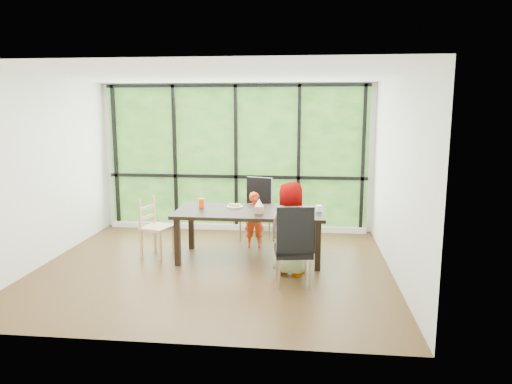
# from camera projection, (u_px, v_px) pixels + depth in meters

# --- Properties ---
(ground) EXTENTS (5.00, 5.00, 0.00)m
(ground) POSITION_uv_depth(u_px,v_px,m) (214.00, 267.00, 6.83)
(ground) COLOR black
(ground) RESTS_ON ground
(back_wall) EXTENTS (5.00, 0.00, 5.00)m
(back_wall) POSITION_uv_depth(u_px,v_px,m) (236.00, 158.00, 8.80)
(back_wall) COLOR silver
(back_wall) RESTS_ON ground
(foliage_backdrop) EXTENTS (4.80, 0.02, 2.65)m
(foliage_backdrop) POSITION_uv_depth(u_px,v_px,m) (236.00, 158.00, 8.78)
(foliage_backdrop) COLOR #224A19
(foliage_backdrop) RESTS_ON back_wall
(window_mullions) EXTENTS (4.80, 0.06, 2.65)m
(window_mullions) POSITION_uv_depth(u_px,v_px,m) (236.00, 158.00, 8.74)
(window_mullions) COLOR black
(window_mullions) RESTS_ON back_wall
(window_sill) EXTENTS (4.80, 0.12, 0.10)m
(window_sill) POSITION_uv_depth(u_px,v_px,m) (236.00, 227.00, 8.93)
(window_sill) COLOR silver
(window_sill) RESTS_ON ground
(dining_table) EXTENTS (2.30, 1.24, 0.75)m
(dining_table) POSITION_uv_depth(u_px,v_px,m) (250.00, 235.00, 7.15)
(dining_table) COLOR black
(dining_table) RESTS_ON ground
(chair_window_leather) EXTENTS (0.57, 0.57, 1.08)m
(chair_window_leather) POSITION_uv_depth(u_px,v_px,m) (255.00, 210.00, 8.09)
(chair_window_leather) COLOR black
(chair_window_leather) RESTS_ON ground
(chair_interior_leather) EXTENTS (0.52, 0.52, 1.08)m
(chair_interior_leather) POSITION_uv_depth(u_px,v_px,m) (293.00, 245.00, 6.04)
(chair_interior_leather) COLOR black
(chair_interior_leather) RESTS_ON ground
(chair_end_beech) EXTENTS (0.50, 0.52, 0.90)m
(chair_end_beech) POSITION_uv_depth(u_px,v_px,m) (157.00, 227.00, 7.29)
(chair_end_beech) COLOR tan
(chair_end_beech) RESTS_ON ground
(child_toddler) EXTENTS (0.36, 0.27, 0.92)m
(child_toddler) POSITION_uv_depth(u_px,v_px,m) (255.00, 220.00, 7.74)
(child_toddler) COLOR red
(child_toddler) RESTS_ON ground
(child_older) EXTENTS (0.74, 0.61, 1.28)m
(child_older) POSITION_uv_depth(u_px,v_px,m) (293.00, 228.00, 6.47)
(child_older) COLOR slate
(child_older) RESTS_ON ground
(placemat) EXTENTS (0.38, 0.28, 0.01)m
(placemat) POSITION_uv_depth(u_px,v_px,m) (288.00, 214.00, 6.83)
(placemat) COLOR tan
(placemat) RESTS_ON dining_table
(plate_far) EXTENTS (0.24, 0.24, 0.02)m
(plate_far) POSITION_uv_depth(u_px,v_px,m) (235.00, 206.00, 7.34)
(plate_far) COLOR white
(plate_far) RESTS_ON dining_table
(plate_near) EXTENTS (0.22, 0.22, 0.01)m
(plate_near) POSITION_uv_depth(u_px,v_px,m) (290.00, 215.00, 6.78)
(plate_near) COLOR white
(plate_near) RESTS_ON dining_table
(orange_cup) EXTENTS (0.09, 0.09, 0.13)m
(orange_cup) POSITION_uv_depth(u_px,v_px,m) (201.00, 203.00, 7.31)
(orange_cup) COLOR #F25107
(orange_cup) RESTS_ON dining_table
(green_cup) EXTENTS (0.07, 0.07, 0.11)m
(green_cup) POSITION_uv_depth(u_px,v_px,m) (309.00, 213.00, 6.69)
(green_cup) COLOR #3ED121
(green_cup) RESTS_ON dining_table
(white_mug) EXTENTS (0.09, 0.09, 0.09)m
(white_mug) POSITION_uv_depth(u_px,v_px,m) (319.00, 208.00, 7.00)
(white_mug) COLOR white
(white_mug) RESTS_ON dining_table
(tissue_box) EXTENTS (0.12, 0.12, 0.11)m
(tissue_box) POSITION_uv_depth(u_px,v_px,m) (259.00, 210.00, 6.89)
(tissue_box) COLOR tan
(tissue_box) RESTS_ON dining_table
(crepe_rolls_far) EXTENTS (0.20, 0.12, 0.04)m
(crepe_rolls_far) POSITION_uv_depth(u_px,v_px,m) (235.00, 205.00, 7.33)
(crepe_rolls_far) COLOR tan
(crepe_rolls_far) RESTS_ON plate_far
(crepe_rolls_near) EXTENTS (0.05, 0.12, 0.04)m
(crepe_rolls_near) POSITION_uv_depth(u_px,v_px,m) (290.00, 213.00, 6.78)
(crepe_rolls_near) COLOR tan
(crepe_rolls_near) RESTS_ON plate_near
(straw_white) EXTENTS (0.01, 0.04, 0.20)m
(straw_white) POSITION_uv_depth(u_px,v_px,m) (201.00, 196.00, 7.29)
(straw_white) COLOR white
(straw_white) RESTS_ON orange_cup
(straw_pink) EXTENTS (0.01, 0.04, 0.20)m
(straw_pink) POSITION_uv_depth(u_px,v_px,m) (310.00, 206.00, 6.67)
(straw_pink) COLOR pink
(straw_pink) RESTS_ON green_cup
(tissue) EXTENTS (0.12, 0.12, 0.11)m
(tissue) POSITION_uv_depth(u_px,v_px,m) (259.00, 202.00, 6.88)
(tissue) COLOR white
(tissue) RESTS_ON tissue_box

